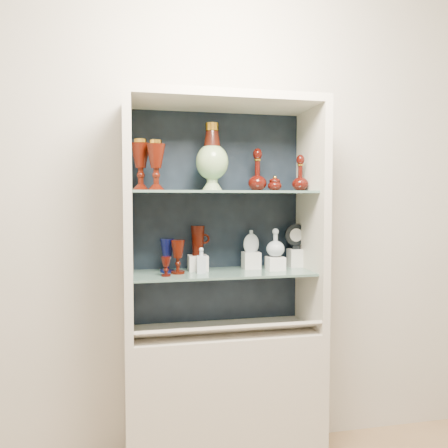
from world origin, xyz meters
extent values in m
cube|color=beige|center=(0.00, 1.75, 1.40)|extent=(3.50, 0.02, 2.80)
cube|color=beige|center=(0.00, 1.53, 0.38)|extent=(1.00, 0.40, 0.75)
cube|color=black|center=(0.00, 1.72, 1.32)|extent=(0.98, 0.02, 1.15)
cube|color=beige|center=(-0.48, 1.53, 1.32)|extent=(0.04, 0.40, 1.15)
cube|color=beige|center=(0.48, 1.53, 1.32)|extent=(0.04, 0.40, 1.15)
cube|color=beige|center=(0.00, 1.53, 1.92)|extent=(1.00, 0.40, 0.04)
cube|color=slate|center=(0.00, 1.55, 1.04)|extent=(0.92, 0.34, 0.01)
cube|color=slate|center=(0.00, 1.55, 1.46)|extent=(0.92, 0.34, 0.01)
cube|color=beige|center=(0.00, 1.42, 0.78)|extent=(0.92, 0.17, 0.09)
cube|color=white|center=(0.03, 1.42, 0.80)|extent=(0.10, 0.06, 0.03)
cube|color=white|center=(-0.25, 1.42, 0.80)|extent=(0.10, 0.06, 0.03)
cube|color=silver|center=(-0.12, 1.62, 1.09)|extent=(0.10, 0.10, 0.08)
cube|color=silver|center=(0.17, 1.62, 1.09)|extent=(0.09, 0.09, 0.09)
cube|color=silver|center=(0.28, 1.55, 1.08)|extent=(0.09, 0.09, 0.07)
cube|color=silver|center=(0.43, 1.63, 1.10)|extent=(0.08, 0.08, 0.10)
camera|label=1|loc=(-0.45, -0.66, 1.42)|focal=35.00mm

